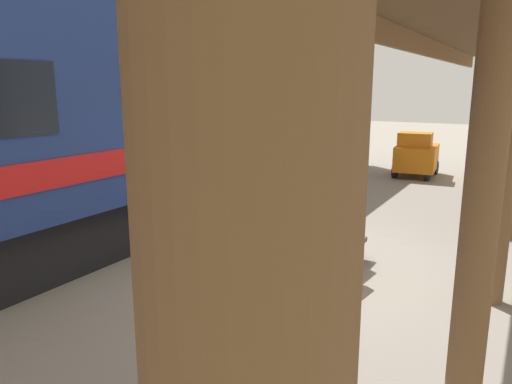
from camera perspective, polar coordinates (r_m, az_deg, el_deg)
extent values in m
plane|color=gray|center=(7.31, 5.32, -8.42)|extent=(60.00, 60.00, 0.00)
cylinder|color=brown|center=(6.29, 27.45, 2.86)|extent=(0.24, 0.24, 3.40)
cylinder|color=brown|center=(3.45, 24.83, -3.77)|extent=(0.24, 0.24, 3.40)
cube|color=brown|center=(6.51, 14.52, 17.82)|extent=(0.08, 18.23, 0.30)
cube|color=navy|center=(9.02, -16.58, 10.36)|extent=(3.00, 19.48, 2.90)
cube|color=black|center=(9.26, -15.86, -1.45)|extent=(2.55, 18.51, 0.90)
cube|color=#99999E|center=(9.11, -17.21, 20.14)|extent=(2.76, 19.09, 0.20)
cube|color=red|center=(8.06, -8.76, 4.83)|extent=(0.03, 19.09, 0.36)
cube|color=black|center=(13.97, 9.20, 11.67)|extent=(0.02, 2.14, 0.84)
cube|color=black|center=(10.86, 2.60, 11.64)|extent=(0.02, 2.14, 0.84)
cube|color=black|center=(8.05, -9.19, 7.67)|extent=(0.12, 1.10, 2.00)
cube|color=brown|center=(6.94, 5.58, -6.91)|extent=(1.25, 1.98, 0.07)
cylinder|color=black|center=(6.14, 6.74, -11.28)|extent=(0.27, 0.05, 0.27)
cylinder|color=black|center=(6.56, -1.39, -9.60)|extent=(0.27, 0.05, 0.27)
cylinder|color=black|center=(7.52, 11.56, -6.92)|extent=(0.27, 0.05, 0.27)
cylinder|color=black|center=(7.87, 4.64, -5.83)|extent=(0.27, 0.05, 0.27)
cube|color=maroon|center=(7.28, 9.40, -5.08)|extent=(0.47, 0.64, 0.17)
cube|color=#1E666B|center=(7.47, 5.38, -4.28)|extent=(0.37, 0.56, 0.23)
cube|color=maroon|center=(6.32, 5.87, -7.52)|extent=(0.52, 0.58, 0.22)
cube|color=navy|center=(6.56, 1.36, -6.90)|extent=(0.50, 0.47, 0.17)
cube|color=brown|center=(6.79, 7.77, -6.13)|extent=(0.44, 0.55, 0.22)
cube|color=black|center=(7.01, 3.50, -5.62)|extent=(0.54, 0.67, 0.17)
cube|color=tan|center=(7.18, 9.57, -3.59)|extent=(0.38, 0.53, 0.25)
cube|color=brown|center=(7.39, 5.31, -2.67)|extent=(0.44, 0.43, 0.22)
cube|color=#AD231E|center=(6.70, 7.66, -4.60)|extent=(0.45, 0.52, 0.18)
cube|color=#CC6B23|center=(6.99, 3.45, -4.26)|extent=(0.41, 0.44, 0.16)
cube|color=#9EA0A5|center=(6.66, 8.13, -2.83)|extent=(0.41, 0.54, 0.24)
cube|color=beige|center=(6.23, 5.48, -5.63)|extent=(0.50, 0.57, 0.23)
cylinder|color=navy|center=(7.16, 0.17, -5.34)|extent=(0.16, 0.16, 0.82)
cylinder|color=navy|center=(7.01, -0.80, -5.74)|extent=(0.16, 0.16, 0.82)
cube|color=navy|center=(6.90, -0.32, 0.08)|extent=(0.38, 0.26, 0.60)
cylinder|color=tan|center=(6.84, -0.32, 2.79)|extent=(0.09, 0.09, 0.06)
sphere|color=tan|center=(6.81, -0.32, 3.95)|extent=(0.22, 0.22, 0.22)
cylinder|color=#A51919|center=(6.80, -0.32, 4.63)|extent=(0.21, 0.21, 0.06)
cylinder|color=navy|center=(7.13, -0.96, 1.31)|extent=(0.54, 0.16, 0.21)
cylinder|color=navy|center=(6.89, -2.58, 0.90)|extent=(0.54, 0.16, 0.21)
cylinder|color=#332D28|center=(8.29, -6.66, -2.94)|extent=(0.16, 0.16, 0.82)
cylinder|color=#332D28|center=(8.41, -5.58, -2.70)|extent=(0.16, 0.16, 0.82)
cube|color=silver|center=(8.19, -6.23, 1.98)|extent=(0.41, 0.31, 0.60)
cylinder|color=tan|center=(8.14, -6.28, 4.26)|extent=(0.09, 0.09, 0.06)
sphere|color=tan|center=(8.12, -6.30, 5.24)|extent=(0.22, 0.22, 0.22)
cylinder|color=#332D28|center=(8.11, -6.32, 5.82)|extent=(0.21, 0.21, 0.06)
cylinder|color=silver|center=(7.91, -6.18, 2.34)|extent=(0.54, 0.24, 0.21)
cylinder|color=silver|center=(8.10, -4.39, 2.62)|extent=(0.54, 0.24, 0.21)
cube|color=orange|center=(14.89, 18.39, 3.89)|extent=(1.25, 1.80, 0.70)
cube|color=orange|center=(14.49, 18.24, 5.68)|extent=(0.96, 0.78, 0.50)
cylinder|color=black|center=(14.28, 19.56, 2.04)|extent=(0.12, 0.40, 0.40)
cylinder|color=black|center=(14.47, 16.06, 2.40)|extent=(0.12, 0.40, 0.40)
cylinder|color=black|center=(15.45, 20.40, 2.72)|extent=(0.12, 0.40, 0.40)
cylinder|color=black|center=(15.62, 17.15, 3.04)|extent=(0.12, 0.40, 0.40)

